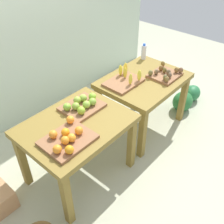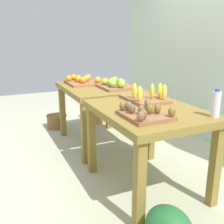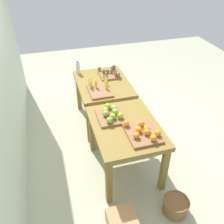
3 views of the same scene
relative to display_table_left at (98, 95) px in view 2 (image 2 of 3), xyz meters
name	(u,v)px [view 2 (image 2 of 3)]	position (x,y,z in m)	size (l,w,h in m)	color
ground_plane	(118,161)	(0.56, 0.00, -0.63)	(8.00, 8.00, 0.00)	#B3B498
display_table_left	(98,95)	(0.00, 0.00, 0.00)	(1.04, 0.80, 0.73)	olive
display_table_right	(148,120)	(1.12, 0.00, 0.00)	(1.04, 0.80, 0.73)	olive
orange_bin	(82,81)	(-0.22, -0.13, 0.14)	(0.44, 0.37, 0.11)	#905F3E
apple_bin	(115,85)	(0.21, 0.13, 0.15)	(0.40, 0.34, 0.11)	#905F3E
banana_crate	(146,97)	(0.89, 0.12, 0.14)	(0.44, 0.32, 0.17)	#905F3E
kiwi_bin	(145,113)	(1.33, -0.16, 0.14)	(0.37, 0.32, 0.10)	#905F3E
water_bottle	(216,104)	(1.54, 0.32, 0.21)	(0.07, 0.07, 0.22)	silver
wicker_basket	(57,121)	(-0.80, -0.35, -0.52)	(0.30, 0.30, 0.20)	brown
cardboard_produce_box	(96,114)	(-0.89, 0.30, -0.52)	(0.40, 0.30, 0.22)	tan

